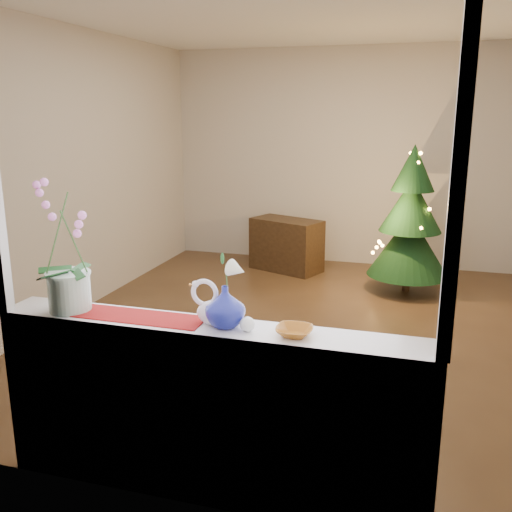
{
  "coord_description": "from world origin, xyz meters",
  "views": [
    {
      "loc": [
        0.96,
        -4.78,
        1.92
      ],
      "look_at": [
        -0.04,
        -1.4,
        1.02
      ],
      "focal_mm": 40.0,
      "sensor_mm": 36.0,
      "label": 1
    }
  ],
  "objects": [
    {
      "name": "ground",
      "position": [
        0.0,
        0.0,
        0.0
      ],
      "size": [
        5.0,
        5.0,
        0.0
      ],
      "primitive_type": "plane",
      "color": "#3D2919",
      "rests_on": "ground"
    },
    {
      "name": "wall_back",
      "position": [
        0.0,
        2.5,
        1.35
      ],
      "size": [
        4.5,
        0.1,
        2.7
      ],
      "primitive_type": "cube",
      "color": "#BFB5A7",
      "rests_on": "ground"
    },
    {
      "name": "wall_front",
      "position": [
        0.0,
        -2.5,
        1.35
      ],
      "size": [
        4.5,
        0.1,
        2.7
      ],
      "primitive_type": "cube",
      "color": "#BFB5A7",
      "rests_on": "ground"
    },
    {
      "name": "wall_left",
      "position": [
        -2.25,
        0.0,
        1.35
      ],
      "size": [
        0.1,
        5.0,
        2.7
      ],
      "primitive_type": "cube",
      "color": "#BFB5A7",
      "rests_on": "ground"
    },
    {
      "name": "ceiling",
      "position": [
        0.0,
        0.0,
        2.7
      ],
      "size": [
        5.0,
        5.0,
        0.0
      ],
      "primitive_type": "plane",
      "color": "white",
      "rests_on": "wall_back"
    },
    {
      "name": "window_apron",
      "position": [
        0.0,
        -2.46,
        0.44
      ],
      "size": [
        2.2,
        0.08,
        0.88
      ],
      "primitive_type": "cube",
      "color": "white",
      "rests_on": "ground"
    },
    {
      "name": "windowsill",
      "position": [
        0.0,
        -2.37,
        0.9
      ],
      "size": [
        2.2,
        0.26,
        0.04
      ],
      "primitive_type": "cube",
      "color": "white",
      "rests_on": "window_apron"
    },
    {
      "name": "window_frame",
      "position": [
        0.0,
        -2.47,
        1.7
      ],
      "size": [
        2.22,
        0.06,
        1.6
      ],
      "primitive_type": null,
      "color": "white",
      "rests_on": "windowsill"
    },
    {
      "name": "runner",
      "position": [
        -0.38,
        -2.37,
        0.92
      ],
      "size": [
        0.7,
        0.2,
        0.01
      ],
      "primitive_type": "cube",
      "color": "maroon",
      "rests_on": "windowsill"
    },
    {
      "name": "orchid_pot",
      "position": [
        -0.76,
        -2.38,
        1.26
      ],
      "size": [
        0.29,
        0.29,
        0.68
      ],
      "primitive_type": null,
      "rotation": [
        0.0,
        0.0,
        0.28
      ],
      "color": "beige",
      "rests_on": "windowsill"
    },
    {
      "name": "swan",
      "position": [
        0.03,
        -2.35,
        1.03
      ],
      "size": [
        0.25,
        0.12,
        0.21
      ],
      "primitive_type": null,
      "rotation": [
        0.0,
        0.0,
        -0.03
      ],
      "color": "silver",
      "rests_on": "windowsill"
    },
    {
      "name": "blue_vase",
      "position": [
        0.09,
        -2.36,
        1.04
      ],
      "size": [
        0.28,
        0.28,
        0.23
      ],
      "primitive_type": "imported",
      "rotation": [
        0.0,
        0.0,
        0.31
      ],
      "color": "navy",
      "rests_on": "windowsill"
    },
    {
      "name": "lily",
      "position": [
        0.09,
        -2.36,
        1.24
      ],
      "size": [
        0.13,
        0.07,
        0.17
      ],
      "primitive_type": null,
      "color": "beige",
      "rests_on": "blue_vase"
    },
    {
      "name": "paperweight",
      "position": [
        0.21,
        -2.4,
        0.96
      ],
      "size": [
        0.09,
        0.09,
        0.07
      ],
      "primitive_type": "sphere",
      "rotation": [
        0.0,
        0.0,
        0.31
      ],
      "color": "white",
      "rests_on": "windowsill"
    },
    {
      "name": "amber_dish",
      "position": [
        0.43,
        -2.39,
        0.94
      ],
      "size": [
        0.15,
        0.15,
        0.04
      ],
      "primitive_type": "imported",
      "rotation": [
        0.0,
        0.0,
        0.02
      ],
      "color": "#9A5918",
      "rests_on": "windowsill"
    },
    {
      "name": "xmas_tree",
      "position": [
        0.84,
        1.44,
        0.8
      ],
      "size": [
        1.15,
        1.15,
        1.59
      ],
      "primitive_type": null,
      "rotation": [
        0.0,
        0.0,
        -0.42
      ],
      "color": "black",
      "rests_on": "ground"
    },
    {
      "name": "side_table",
      "position": [
        -0.63,
        1.9,
        0.32
      ],
      "size": [
        0.95,
        0.72,
        0.64
      ],
      "primitive_type": "cube",
      "rotation": [
        0.0,
        0.0,
        -0.38
      ],
      "color": "black",
      "rests_on": "ground"
    }
  ]
}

